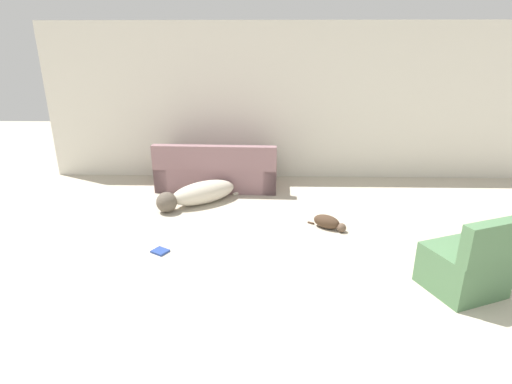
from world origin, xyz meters
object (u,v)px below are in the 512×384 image
object	(u,v)px
cat	(328,222)
side_chair	(467,265)
couch	(218,172)
book_blue	(160,251)
dog	(198,194)

from	to	relation	value
cat	side_chair	distance (m)	1.71
couch	side_chair	xyz separation A→B (m)	(2.61, -2.86, 0.02)
book_blue	cat	bearing A→B (deg)	18.83
book_blue	couch	bearing A→B (deg)	79.81
couch	cat	world-z (taller)	couch
dog	book_blue	size ratio (longest dim) A/B	5.88
cat	couch	bearing A→B (deg)	169.29
book_blue	side_chair	size ratio (longest dim) A/B	0.27
dog	side_chair	distance (m)	3.51
book_blue	side_chair	distance (m)	3.09
couch	cat	bearing A→B (deg)	137.70
couch	side_chair	size ratio (longest dim) A/B	2.43
cat	side_chair	bearing A→B (deg)	-17.86
dog	side_chair	xyz separation A→B (m)	(2.81, -2.11, 0.11)
couch	book_blue	xyz separation A→B (m)	(-0.39, -2.19, -0.24)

